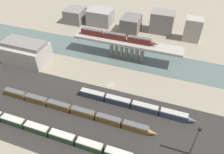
% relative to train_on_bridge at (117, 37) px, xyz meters
% --- Properties ---
extents(ground_plane, '(400.00, 400.00, 0.00)m').
position_rel_train_on_bridge_xyz_m(ground_plane, '(5.86, -26.39, -12.51)').
color(ground_plane, gray).
extents(railbed_yard, '(280.00, 42.00, 0.01)m').
position_rel_train_on_bridge_xyz_m(railbed_yard, '(5.86, -50.39, -12.51)').
color(railbed_yard, '#282623').
rests_on(railbed_yard, ground).
extents(river_water, '(320.00, 21.60, 0.01)m').
position_rel_train_on_bridge_xyz_m(river_water, '(5.86, -0.00, -12.51)').
color(river_water, '#4C5B56').
rests_on(river_water, ground).
extents(bridge, '(62.38, 8.87, 10.72)m').
position_rel_train_on_bridge_xyz_m(bridge, '(5.86, -0.00, -3.97)').
color(bridge, gray).
rests_on(bridge, ground).
extents(train_on_bridge, '(45.56, 2.61, 3.67)m').
position_rel_train_on_bridge_xyz_m(train_on_bridge, '(0.00, 0.00, 0.00)').
color(train_on_bridge, '#5B1E19').
rests_on(train_on_bridge, bridge).
extents(train_yard_near, '(83.05, 3.02, 3.47)m').
position_rel_train_on_bridge_xyz_m(train_yard_near, '(-11.14, -62.86, -10.81)').
color(train_yard_near, '#23381E').
rests_on(train_yard_near, ground).
extents(train_yard_mid, '(72.97, 2.65, 3.47)m').
position_rel_train_on_bridge_xyz_m(train_yard_mid, '(-3.56, -49.10, -10.81)').
color(train_yard_mid, brown).
rests_on(train_yard_mid, ground).
extents(train_yard_far, '(53.49, 2.89, 3.55)m').
position_rel_train_on_bridge_xyz_m(train_yard_far, '(20.80, -37.50, -10.78)').
color(train_yard_far, '#2D384C').
rests_on(train_yard_far, ground).
extents(warehouse_building, '(24.27, 15.14, 12.51)m').
position_rel_train_on_bridge_xyz_m(warehouse_building, '(-46.47, -22.41, -6.56)').
color(warehouse_building, '#9E998E').
rests_on(warehouse_building, ground).
extents(signal_tower, '(1.00, 0.73, 15.43)m').
position_rel_train_on_bridge_xyz_m(signal_tower, '(46.11, -52.76, -4.62)').
color(signal_tower, '#4C4C51').
rests_on(signal_tower, ground).
extents(city_block_far_left, '(13.27, 14.17, 10.02)m').
position_rel_train_on_bridge_xyz_m(city_block_far_left, '(-43.93, 32.76, -7.50)').
color(city_block_far_left, slate).
rests_on(city_block_far_left, ground).
extents(city_block_left, '(17.39, 14.02, 10.97)m').
position_rel_train_on_bridge_xyz_m(city_block_left, '(-24.90, 35.96, -7.03)').
color(city_block_left, gray).
rests_on(city_block_left, ground).
extents(city_block_center, '(12.14, 14.77, 10.98)m').
position_rel_train_on_bridge_xyz_m(city_block_center, '(-0.37, 31.20, -7.02)').
color(city_block_center, '#605B56').
rests_on(city_block_center, ground).
extents(city_block_right, '(15.18, 11.45, 14.39)m').
position_rel_train_on_bridge_xyz_m(city_block_right, '(19.54, 38.54, -5.31)').
color(city_block_right, slate).
rests_on(city_block_right, ground).
extents(city_block_far_right, '(10.55, 8.66, 15.02)m').
position_rel_train_on_bridge_xyz_m(city_block_far_right, '(39.95, 33.69, -5.00)').
color(city_block_far_right, gray).
rests_on(city_block_far_right, ground).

